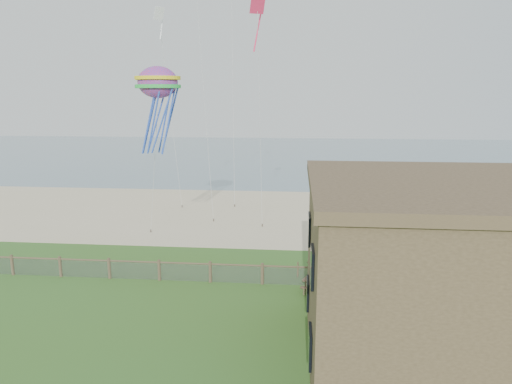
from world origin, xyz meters
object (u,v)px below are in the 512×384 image
octopus_kite (159,107)px  picnic_table (318,288)px  motel (507,281)px  chainlink_fence (210,273)px

octopus_kite → picnic_table: bearing=-14.9°
motel → octopus_kite: octopus_kite is taller
motel → octopus_kite: bearing=142.9°
chainlink_fence → motel: bearing=-28.3°
picnic_table → octopus_kite: octopus_kite is taller
chainlink_fence → picnic_table: chainlink_fence is taller
picnic_table → octopus_kite: bearing=166.9°
octopus_kite → motel: bearing=-17.7°
motel → picnic_table: motel is taller
chainlink_fence → motel: size_ratio=2.41×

